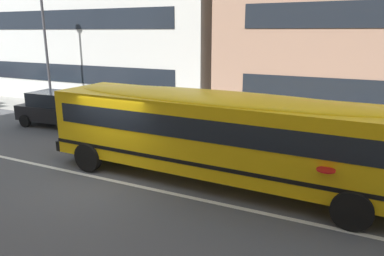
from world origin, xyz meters
TOP-DOWN VIEW (x-y plane):
  - ground_plane at (0.00, 0.00)m, footprint 400.00×400.00m
  - sidewalk_far at (0.00, 7.20)m, footprint 120.00×3.00m
  - lane_centreline at (0.00, 0.00)m, footprint 110.00×0.16m
  - school_bus at (3.20, 1.41)m, footprint 12.27×3.07m
  - parked_car_black_under_tree at (-6.39, 4.29)m, footprint 3.97×2.01m
  - street_lamp at (-9.12, 6.50)m, footprint 0.44×0.44m

SIDE VIEW (x-z plane):
  - ground_plane at x=0.00m, z-range 0.00..0.00m
  - lane_centreline at x=0.00m, z-range 0.00..0.01m
  - sidewalk_far at x=0.00m, z-range 0.00..0.01m
  - parked_car_black_under_tree at x=-6.39m, z-range 0.02..1.66m
  - school_bus at x=3.20m, z-range 0.26..2.99m
  - street_lamp at x=-9.12m, z-range 0.91..7.71m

